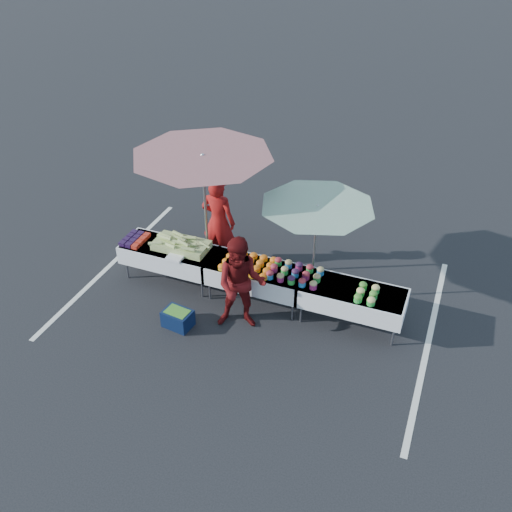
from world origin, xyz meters
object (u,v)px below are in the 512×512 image
at_px(umbrella_left, 203,166).
at_px(storage_bin, 178,318).
at_px(table_right, 352,297).
at_px(umbrella_right, 317,214).
at_px(table_center, 256,275).
at_px(table_left, 170,254).
at_px(vendor, 219,222).
at_px(customer, 241,284).

height_order(umbrella_left, storage_bin, umbrella_left).
xyz_separation_m(table_right, umbrella_left, (-2.97, 0.40, 1.80)).
distance_m(table_right, umbrella_right, 1.58).
relative_size(table_center, umbrella_left, 0.63).
height_order(table_center, umbrella_right, umbrella_right).
height_order(table_left, umbrella_right, umbrella_right).
distance_m(table_center, storage_bin, 1.62).
relative_size(vendor, customer, 1.07).
relative_size(customer, umbrella_right, 0.84).
distance_m(umbrella_right, storage_bin, 3.05).
xyz_separation_m(customer, storage_bin, (-1.04, -0.45, -0.73)).
bearing_deg(table_center, customer, -88.24).
height_order(table_left, table_center, same).
bearing_deg(table_right, umbrella_left, 172.34).
distance_m(vendor, umbrella_right, 2.35).
bearing_deg(umbrella_right, customer, -129.28).
height_order(table_center, vendor, vendor).
xyz_separation_m(vendor, umbrella_right, (2.11, -0.48, 0.90)).
xyz_separation_m(table_right, customer, (-1.78, -0.75, 0.31)).
bearing_deg(table_left, vendor, 53.73).
height_order(table_center, storage_bin, table_center).
distance_m(table_center, umbrella_left, 2.18).
relative_size(table_right, customer, 1.04).
xyz_separation_m(customer, umbrella_left, (-1.20, 1.15, 1.48)).
relative_size(table_left, umbrella_left, 0.63).
bearing_deg(umbrella_right, umbrella_left, -180.00).
relative_size(vendor, umbrella_right, 0.90).
bearing_deg(table_left, umbrella_right, 8.24).
distance_m(table_left, vendor, 1.16).
xyz_separation_m(table_center, umbrella_right, (0.96, 0.40, 1.28)).
xyz_separation_m(table_center, customer, (0.02, -0.75, 0.31)).
relative_size(umbrella_left, storage_bin, 5.44).
bearing_deg(umbrella_right, storage_bin, -141.14).
relative_size(vendor, umbrella_left, 0.65).
bearing_deg(customer, table_left, 140.01).
bearing_deg(table_left, table_right, 0.00).
distance_m(vendor, customer, 2.01).
xyz_separation_m(vendor, umbrella_left, (-0.02, -0.48, 1.42)).
distance_m(table_left, table_center, 1.80).
relative_size(table_left, table_right, 1.00).
relative_size(customer, storage_bin, 3.30).
relative_size(table_center, umbrella_right, 0.87).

